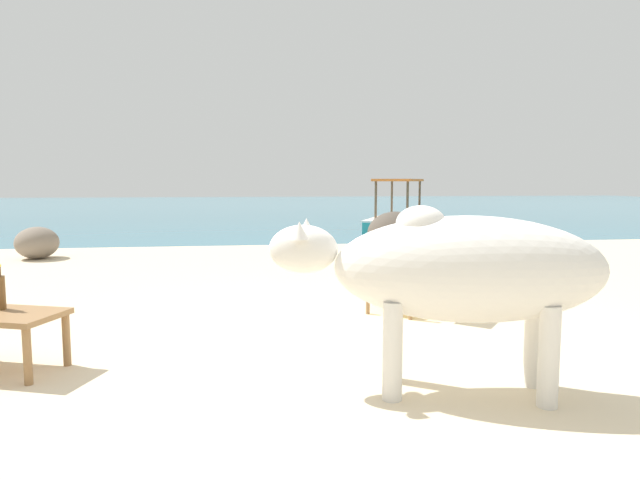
{
  "coord_description": "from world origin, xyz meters",
  "views": [
    {
      "loc": [
        -0.76,
        -3.63,
        1.26
      ],
      "look_at": [
        0.15,
        3.0,
        0.55
      ],
      "focal_mm": 31.46,
      "sensor_mm": 36.0,
      "label": 1
    }
  ],
  "objects_px": {
    "bottle": "(0,291)",
    "low_bench_table": "(0,322)",
    "boat_teal": "(399,218)",
    "cow": "(458,270)",
    "deck_chair_far": "(416,272)"
  },
  "relations": [
    {
      "from": "cow",
      "to": "low_bench_table",
      "type": "xyz_separation_m",
      "value": [
        -2.75,
        0.75,
        -0.39
      ]
    },
    {
      "from": "low_bench_table",
      "to": "cow",
      "type": "bearing_deg",
      "value": 4.61
    },
    {
      "from": "cow",
      "to": "low_bench_table",
      "type": "distance_m",
      "value": 2.88
    },
    {
      "from": "deck_chair_far",
      "to": "boat_teal",
      "type": "xyz_separation_m",
      "value": [
        2.43,
        9.17,
        -0.13
      ]
    },
    {
      "from": "cow",
      "to": "bottle",
      "type": "bearing_deg",
      "value": -2.12
    },
    {
      "from": "bottle",
      "to": "low_bench_table",
      "type": "bearing_deg",
      "value": -73.49
    },
    {
      "from": "deck_chair_far",
      "to": "cow",
      "type": "bearing_deg",
      "value": 117.47
    },
    {
      "from": "low_bench_table",
      "to": "boat_teal",
      "type": "bearing_deg",
      "value": 81.56
    },
    {
      "from": "bottle",
      "to": "boat_teal",
      "type": "height_order",
      "value": "boat_teal"
    },
    {
      "from": "cow",
      "to": "boat_teal",
      "type": "height_order",
      "value": "boat_teal"
    },
    {
      "from": "low_bench_table",
      "to": "bottle",
      "type": "height_order",
      "value": "bottle"
    },
    {
      "from": "cow",
      "to": "boat_teal",
      "type": "relative_size",
      "value": 0.51
    },
    {
      "from": "low_bench_table",
      "to": "boat_teal",
      "type": "distance_m",
      "value": 11.74
    },
    {
      "from": "low_bench_table",
      "to": "deck_chair_far",
      "type": "bearing_deg",
      "value": 40.42
    },
    {
      "from": "bottle",
      "to": "boat_teal",
      "type": "relative_size",
      "value": 0.08
    }
  ]
}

